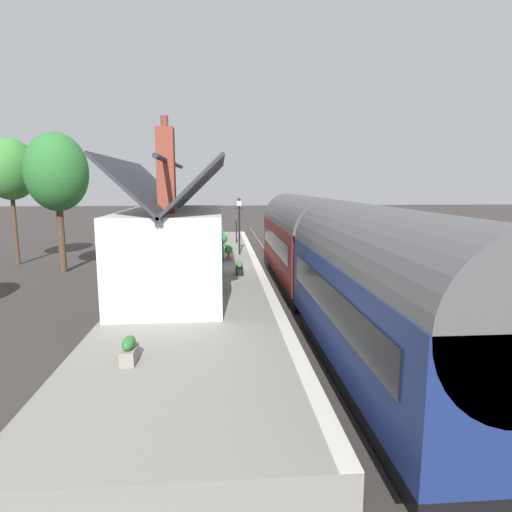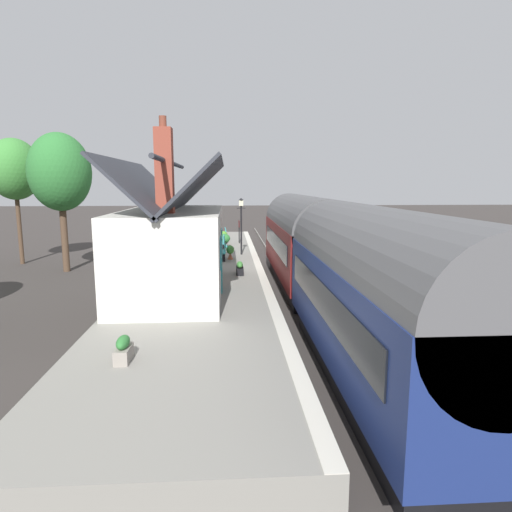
# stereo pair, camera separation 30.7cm
# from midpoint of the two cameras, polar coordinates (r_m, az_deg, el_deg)

# --- Properties ---
(ground_plane) EXTENTS (160.00, 160.00, 0.00)m
(ground_plane) POSITION_cam_midpoint_polar(r_m,az_deg,el_deg) (22.21, 3.77, -3.29)
(ground_plane) COLOR #383330
(platform) EXTENTS (32.00, 5.65, 0.80)m
(platform) POSITION_cam_midpoint_polar(r_m,az_deg,el_deg) (21.96, -6.17, -2.40)
(platform) COLOR gray
(platform) RESTS_ON ground
(platform_edge_coping) EXTENTS (32.00, 0.36, 0.02)m
(platform_edge_coping) POSITION_cam_midpoint_polar(r_m,az_deg,el_deg) (21.92, 0.73, -1.27)
(platform_edge_coping) COLOR beige
(platform_edge_coping) RESTS_ON platform
(rail_near) EXTENTS (52.00, 0.08, 0.14)m
(rail_near) POSITION_cam_midpoint_polar(r_m,az_deg,el_deg) (22.46, 7.88, -3.04)
(rail_near) COLOR gray
(rail_near) RESTS_ON ground
(rail_far) EXTENTS (52.00, 0.08, 0.14)m
(rail_far) POSITION_cam_midpoint_polar(r_m,az_deg,el_deg) (22.22, 4.24, -3.11)
(rail_far) COLOR gray
(rail_far) RESTS_ON ground
(train) EXTENTS (20.80, 2.73, 4.32)m
(train) POSITION_cam_midpoint_polar(r_m,az_deg,el_deg) (15.94, 9.93, -0.28)
(train) COLOR black
(train) RESTS_ON ground
(station_building) EXTENTS (8.18, 3.81, 6.21)m
(station_building) POSITION_cam_midpoint_polar(r_m,az_deg,el_deg) (16.68, -10.19, 1.12)
(station_building) COLOR silver
(station_building) RESTS_ON platform
(bench_mid_platform) EXTENTS (1.41, 0.46, 0.88)m
(bench_mid_platform) POSITION_cam_midpoint_polar(r_m,az_deg,el_deg) (23.62, -3.98, 0.62)
(bench_mid_platform) COLOR teal
(bench_mid_platform) RESTS_ON platform
(bench_near_building) EXTENTS (1.42, 0.50, 0.88)m
(bench_near_building) POSITION_cam_midpoint_polar(r_m,az_deg,el_deg) (32.27, -3.91, 2.96)
(bench_near_building) COLOR teal
(bench_near_building) RESTS_ON platform
(bench_platform_end) EXTENTS (1.42, 0.48, 0.88)m
(bench_platform_end) POSITION_cam_midpoint_polar(r_m,az_deg,el_deg) (27.36, -4.11, 1.81)
(bench_platform_end) COLOR teal
(bench_platform_end) RESTS_ON platform
(planter_corner_building) EXTENTS (0.93, 0.32, 0.58)m
(planter_corner_building) POSITION_cam_midpoint_polar(r_m,az_deg,el_deg) (19.88, -1.68, -1.59)
(planter_corner_building) COLOR black
(planter_corner_building) RESTS_ON platform
(planter_edge_near) EXTENTS (1.02, 0.32, 0.60)m
(planter_edge_near) POSITION_cam_midpoint_polar(r_m,az_deg,el_deg) (33.39, -9.29, 2.75)
(planter_edge_near) COLOR gray
(planter_edge_near) RESTS_ON platform
(planter_by_door) EXTENTS (0.72, 0.32, 0.60)m
(planter_by_door) POSITION_cam_midpoint_polar(r_m,az_deg,el_deg) (10.70, -16.06, -11.58)
(planter_by_door) COLOR gray
(planter_by_door) RESTS_ON platform
(planter_under_sign) EXTENTS (0.73, 0.73, 0.88)m
(planter_under_sign) POSITION_cam_midpoint_polar(r_m,az_deg,el_deg) (28.41, -3.81, 2.12)
(planter_under_sign) COLOR teal
(planter_under_sign) RESTS_ON platform
(planter_bench_right) EXTENTS (0.44, 0.44, 0.76)m
(planter_bench_right) POSITION_cam_midpoint_polar(r_m,az_deg,el_deg) (23.84, -3.01, 0.58)
(planter_bench_right) COLOR #9E5138
(planter_bench_right) RESTS_ON platform
(planter_bench_left) EXTENTS (0.54, 0.54, 0.87)m
(planter_bench_left) POSITION_cam_midpoint_polar(r_m,az_deg,el_deg) (30.11, -3.93, 2.46)
(planter_bench_left) COLOR black
(planter_bench_left) RESTS_ON platform
(planter_edge_far) EXTENTS (0.50, 0.50, 0.74)m
(planter_edge_far) POSITION_cam_midpoint_polar(r_m,az_deg,el_deg) (29.97, -7.58, 2.21)
(planter_edge_far) COLOR black
(planter_edge_far) RESTS_ON platform
(lamp_post_platform) EXTENTS (0.32, 0.50, 3.27)m
(lamp_post_platform) POSITION_cam_midpoint_polar(r_m,az_deg,el_deg) (25.24, -1.59, 5.40)
(lamp_post_platform) COLOR black
(lamp_post_platform) RESTS_ON platform
(station_sign_board) EXTENTS (0.96, 0.06, 1.57)m
(station_sign_board) POSITION_cam_midpoint_polar(r_m,az_deg,el_deg) (30.54, -1.92, 3.96)
(station_sign_board) COLOR black
(station_sign_board) RESTS_ON platform
(tree_far_right) EXTENTS (3.39, 2.96, 7.54)m
(tree_far_right) POSITION_cam_midpoint_polar(r_m,az_deg,el_deg) (30.17, -28.65, 9.83)
(tree_far_right) COLOR #4C3828
(tree_far_right) RESTS_ON ground
(tree_far_left) EXTENTS (3.57, 3.27, 7.60)m
(tree_far_left) POSITION_cam_midpoint_polar(r_m,az_deg,el_deg) (26.38, -23.83, 9.87)
(tree_far_left) COLOR #4C3828
(tree_far_left) RESTS_ON ground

